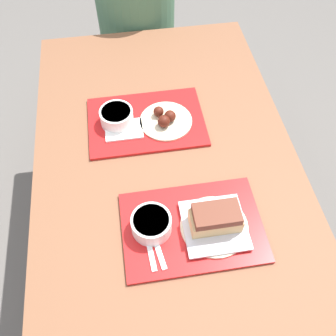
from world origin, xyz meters
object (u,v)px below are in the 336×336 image
(tray_far, at_px, (146,122))
(bowl_coleslaw_far, at_px, (117,116))
(brisket_sandwich_plate, at_px, (215,221))
(wings_plate_far, at_px, (165,119))
(bowl_coleslaw_near, at_px, (151,224))
(tray_near, at_px, (192,227))
(person_seated_across, at_px, (136,7))

(tray_far, height_order, bowl_coleslaw_far, bowl_coleslaw_far)
(tray_far, distance_m, brisket_sandwich_plate, 0.50)
(wings_plate_far, bearing_deg, bowl_coleslaw_near, -104.15)
(tray_far, height_order, brisket_sandwich_plate, brisket_sandwich_plate)
(bowl_coleslaw_near, bearing_deg, wings_plate_far, 75.85)
(tray_near, height_order, bowl_coleslaw_far, bowl_coleslaw_far)
(brisket_sandwich_plate, relative_size, person_seated_across, 0.28)
(tray_near, xyz_separation_m, bowl_coleslaw_far, (-0.20, 0.47, 0.04))
(wings_plate_far, xyz_separation_m, person_seated_across, (-0.03, 0.83, -0.04))
(tray_far, xyz_separation_m, bowl_coleslaw_far, (-0.11, 0.01, 0.04))
(person_seated_across, bearing_deg, bowl_coleslaw_near, -93.62)
(tray_near, xyz_separation_m, wings_plate_far, (-0.02, 0.45, 0.02))
(bowl_coleslaw_far, bearing_deg, brisket_sandwich_plate, -61.48)
(bowl_coleslaw_near, distance_m, person_seated_across, 1.27)
(bowl_coleslaw_far, bearing_deg, tray_far, -4.17)
(person_seated_across, bearing_deg, brisket_sandwich_plate, -84.98)
(bowl_coleslaw_near, distance_m, bowl_coleslaw_far, 0.47)
(tray_far, height_order, bowl_coleslaw_near, bowl_coleslaw_near)
(bowl_coleslaw_near, relative_size, person_seated_across, 0.16)
(bowl_coleslaw_far, bearing_deg, bowl_coleslaw_near, -81.25)
(bowl_coleslaw_near, relative_size, wings_plate_far, 0.62)
(brisket_sandwich_plate, xyz_separation_m, person_seated_across, (-0.11, 1.29, -0.06))
(bowl_coleslaw_near, bearing_deg, person_seated_across, 86.38)
(bowl_coleslaw_far, height_order, wings_plate_far, bowl_coleslaw_far)
(brisket_sandwich_plate, relative_size, bowl_coleslaw_far, 1.71)
(bowl_coleslaw_far, xyz_separation_m, person_seated_across, (0.15, 0.80, -0.06))
(tray_near, relative_size, bowl_coleslaw_near, 3.54)
(bowl_coleslaw_near, relative_size, bowl_coleslaw_far, 1.00)
(tray_near, distance_m, wings_plate_far, 0.45)
(tray_near, bearing_deg, brisket_sandwich_plate, -11.02)
(bowl_coleslaw_near, xyz_separation_m, wings_plate_far, (0.11, 0.43, -0.02))
(tray_far, relative_size, person_seated_across, 0.58)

